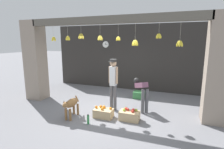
% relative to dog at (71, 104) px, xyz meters
% --- Properties ---
extents(ground_plane, '(60.00, 60.00, 0.00)m').
position_rel_dog_xyz_m(ground_plane, '(0.85, 0.88, -0.44)').
color(ground_plane, slate).
extents(shop_back_wall, '(7.76, 0.12, 3.12)m').
position_rel_dog_xyz_m(shop_back_wall, '(0.85, 3.88, 1.12)').
color(shop_back_wall, '#2D2B28').
rests_on(shop_back_wall, ground_plane).
extents(shop_pillar_left, '(0.70, 0.60, 3.12)m').
position_rel_dog_xyz_m(shop_pillar_left, '(-2.37, 1.18, 1.12)').
color(shop_pillar_left, gray).
rests_on(shop_pillar_left, ground_plane).
extents(shop_pillar_right, '(0.70, 0.60, 3.12)m').
position_rel_dog_xyz_m(shop_pillar_right, '(4.08, 1.18, 1.12)').
color(shop_pillar_right, gray).
rests_on(shop_pillar_right, ground_plane).
extents(storefront_awning, '(5.86, 0.30, 0.95)m').
position_rel_dog_xyz_m(storefront_awning, '(0.86, 1.00, 2.51)').
color(storefront_awning, '#5B564C').
extents(dog, '(0.27, 0.88, 0.65)m').
position_rel_dog_xyz_m(dog, '(0.00, 0.00, 0.00)').
color(dog, olive).
rests_on(dog, ground_plane).
extents(shopkeeper, '(0.34, 0.30, 1.76)m').
position_rel_dog_xyz_m(shopkeeper, '(0.99, 1.07, 0.61)').
color(shopkeeper, '#56565B').
rests_on(shopkeeper, ground_plane).
extents(worker_stooping, '(0.61, 0.71, 1.06)m').
position_rel_dog_xyz_m(worker_stooping, '(1.92, 1.31, 0.26)').
color(worker_stooping, '#56565B').
rests_on(worker_stooping, ground_plane).
extents(fruit_crate_oranges, '(0.58, 0.36, 0.34)m').
position_rel_dog_xyz_m(fruit_crate_oranges, '(0.91, 0.37, -0.29)').
color(fruit_crate_oranges, tan).
rests_on(fruit_crate_oranges, ground_plane).
extents(fruit_crate_apples, '(0.59, 0.36, 0.35)m').
position_rel_dog_xyz_m(fruit_crate_apples, '(1.73, 0.46, -0.29)').
color(fruit_crate_apples, tan).
rests_on(fruit_crate_apples, ground_plane).
extents(produce_box_green, '(0.46, 0.40, 0.28)m').
position_rel_dog_xyz_m(produce_box_green, '(1.59, 2.61, -0.30)').
color(produce_box_green, '#387A42').
rests_on(produce_box_green, ground_plane).
extents(water_bottle, '(0.07, 0.07, 0.29)m').
position_rel_dog_xyz_m(water_bottle, '(0.68, -0.19, -0.30)').
color(water_bottle, '#38934C').
rests_on(water_bottle, ground_plane).
extents(wall_clock, '(0.34, 0.03, 0.34)m').
position_rel_dog_xyz_m(wall_clock, '(-0.38, 3.80, 1.74)').
color(wall_clock, black).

